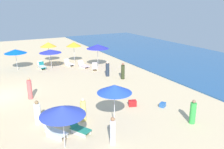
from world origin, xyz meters
The scene contains 25 objects.
ground_plane centered at (0.00, 0.00, 0.00)m, with size 60.00×60.00×0.00m, color beige.
ocean centered at (0.00, 22.31, 0.06)m, with size 60.00×15.38×0.12m, color #2A5990.
umbrella_0 centered at (-4.34, 10.46, 2.44)m, with size 2.48×2.48×2.68m.
lounge_chair_0_0 centered at (-5.20, 9.02, 0.25)m, with size 1.53×0.97×0.71m.
lounge_chair_0_1 centered at (-3.79, 9.80, 0.24)m, with size 1.46×1.06×0.65m.
umbrella_1 centered at (-7.61, 8.82, 2.33)m, with size 1.81×1.81×2.60m.
lounge_chair_1_0 centered at (-6.79, 7.84, 0.25)m, with size 1.56×0.88×0.70m.
umbrella_2 centered at (-7.68, 2.22, 2.08)m, with size 2.36×2.36×2.30m.
umbrella_3 centered at (7.93, 5.88, 2.24)m, with size 2.10×2.10×2.49m.
umbrella_4 centered at (-6.38, 5.66, 2.00)m, with size 2.42×2.42×2.19m.
lounge_chair_4_0 centered at (-6.95, 4.79, 0.23)m, with size 1.49×0.62×0.66m.
lounge_chair_4_1 centered at (-7.12, 4.73, 0.28)m, with size 1.51×0.72×0.72m.
umbrella_5 centered at (9.05, 2.36, 2.08)m, with size 2.29×2.29×2.33m.
lounge_chair_5_0 centered at (7.79, 2.23, 0.27)m, with size 1.43×1.18×0.70m.
lounge_chair_5_1 centered at (8.06, 3.54, 0.25)m, with size 1.41×1.11×0.64m.
umbrella_6 centered at (-9.20, 6.15, 2.28)m, with size 1.94×1.94×2.55m.
beachgoer_0 centered at (5.81, 1.70, 0.69)m, with size 0.56×0.56×1.52m.
beachgoer_1 centered at (6.77, 4.29, 0.70)m, with size 0.44×0.44×1.52m.
beachgoer_2 centered at (10.24, 10.08, 0.71)m, with size 0.52×0.52×1.55m.
beachgoer_3 centered at (0.59, 10.83, 0.75)m, with size 0.41×0.41×1.62m.
beachgoer_4 centered at (9.94, 4.68, 0.75)m, with size 0.40×0.40×1.57m.
beachgoer_5 centered at (-0.94, 9.94, 0.71)m, with size 0.50×0.50×1.54m.
beachgoer_6 centered at (1.54, 1.99, 0.80)m, with size 0.47×0.47×1.71m.
cooler_box_0 centered at (6.38, 8.21, 0.22)m, with size 0.55×0.36×0.43m, color red.
cooler_box_1 centered at (7.51, 10.03, 0.16)m, with size 0.44×0.34×0.32m, color #285EAD.
Camera 1 is at (19.61, -0.53, 7.18)m, focal length 38.31 mm.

